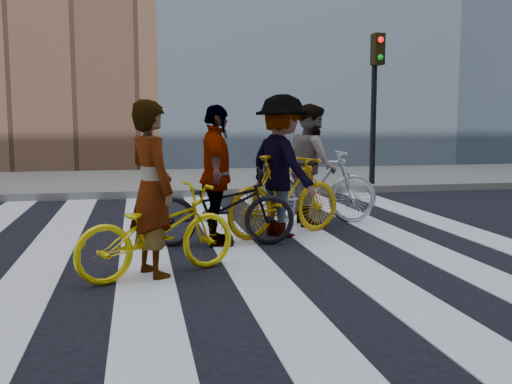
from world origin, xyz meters
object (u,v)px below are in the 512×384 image
object	(u,v)px
bike_yellow_right	(285,195)
rider_right	(282,166)
rider_left	(152,189)
rider_mid	(312,165)
traffic_signal	(376,84)
rider_rear	(216,176)
bike_dark_rear	(221,207)
bike_silver_mid	(315,186)
bike_yellow_left	(158,231)

from	to	relation	value
bike_yellow_right	rider_right	xyz separation A→B (m)	(-0.05, 0.00, 0.39)
rider_left	rider_right	bearing A→B (deg)	-69.83
bike_yellow_right	rider_mid	distance (m)	1.05
traffic_signal	rider_mid	xyz separation A→B (m)	(-2.49, -3.69, -1.39)
rider_mid	rider_rear	world-z (taller)	rider_mid
traffic_signal	rider_rear	size ratio (longest dim) A/B	1.92
rider_left	rider_rear	world-z (taller)	rider_left
bike_dark_rear	rider_right	size ratio (longest dim) A/B	0.97
bike_silver_mid	rider_left	bearing A→B (deg)	138.91
rider_mid	rider_rear	bearing A→B (deg)	130.54
bike_dark_rear	rider_mid	bearing A→B (deg)	-45.79
bike_yellow_left	rider_left	bearing A→B (deg)	65.11
bike_silver_mid	rider_rear	size ratio (longest dim) A/B	1.09
rider_left	bike_yellow_right	bearing A→B (deg)	-70.64
traffic_signal	rider_left	size ratio (longest dim) A/B	1.91
bike_silver_mid	bike_yellow_right	distance (m)	1.02
bike_silver_mid	rider_right	xyz separation A→B (m)	(-0.70, -0.79, 0.37)
bike_dark_rear	rider_left	distance (m)	1.62
bike_silver_mid	rider_rear	bearing A→B (deg)	129.68
bike_yellow_left	traffic_signal	bearing A→B (deg)	-62.66
bike_yellow_left	rider_left	xyz separation A→B (m)	(-0.05, 0.00, 0.42)
bike_yellow_right	bike_dark_rear	bearing A→B (deg)	92.00
bike_silver_mid	rider_rear	distance (m)	2.05
bike_yellow_right	rider_rear	size ratio (longest dim) A/B	1.05
bike_yellow_left	bike_silver_mid	distance (m)	3.47
rider_right	rider_rear	distance (m)	1.02
bike_yellow_right	rider_rear	bearing A→B (deg)	90.87
bike_dark_rear	rider_left	world-z (taller)	rider_left
traffic_signal	bike_dark_rear	bearing A→B (deg)	-129.24
rider_rear	traffic_signal	bearing A→B (deg)	-33.99
bike_yellow_left	rider_left	world-z (taller)	rider_left
bike_silver_mid	rider_left	size ratio (longest dim) A/B	1.09
rider_rear	rider_right	bearing A→B (deg)	-59.56
traffic_signal	rider_right	distance (m)	5.63
traffic_signal	rider_left	xyz separation A→B (m)	(-4.87, -6.22, -1.41)
rider_left	rider_rear	size ratio (longest dim) A/B	1.01
rider_mid	rider_right	bearing A→B (deg)	143.43
bike_yellow_left	rider_right	distance (m)	2.47
bike_silver_mid	rider_left	xyz separation A→B (m)	(-2.43, -2.53, 0.30)
traffic_signal	bike_dark_rear	world-z (taller)	traffic_signal
bike_dark_rear	rider_mid	world-z (taller)	rider_mid
bike_yellow_right	rider_rear	world-z (taller)	rider_rear
traffic_signal	rider_mid	distance (m)	4.67
bike_silver_mid	rider_right	distance (m)	1.11
bike_yellow_left	rider_rear	bearing A→B (deg)	-55.00
traffic_signal	bike_yellow_right	world-z (taller)	traffic_signal
traffic_signal	rider_rear	world-z (taller)	traffic_signal
traffic_signal	bike_silver_mid	xyz separation A→B (m)	(-2.44, -3.69, -1.71)
rider_left	rider_mid	bearing A→B (deg)	-68.21
rider_mid	bike_dark_rear	bearing A→B (deg)	131.44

